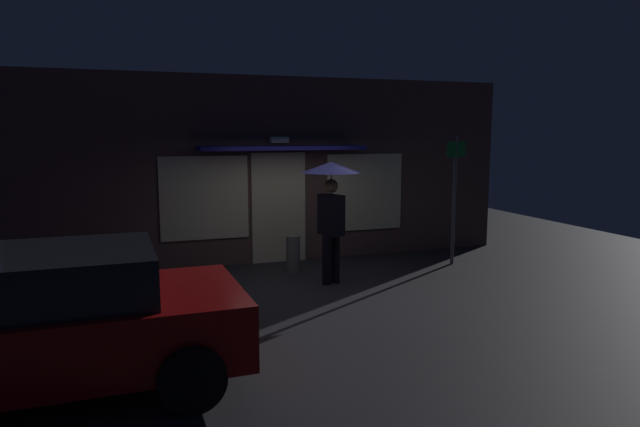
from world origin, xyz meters
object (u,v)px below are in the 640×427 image
parked_car (36,322)px  street_sign_post (454,193)px  person_with_umbrella (331,191)px  sidewalk_bollard (293,254)px

parked_car → street_sign_post: street_sign_post is taller
person_with_umbrella → street_sign_post: size_ratio=0.83×
parked_car → sidewalk_bollard: 5.50m
street_sign_post → sidewalk_bollard: bearing=172.4°
person_with_umbrella → street_sign_post: (2.78, 0.58, -0.18)m
parked_car → street_sign_post: 7.85m
person_with_umbrella → street_sign_post: street_sign_post is taller
parked_car → street_sign_post: size_ratio=1.63×
person_with_umbrella → parked_car: bearing=-74.6°
street_sign_post → parked_car: bearing=-153.3°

